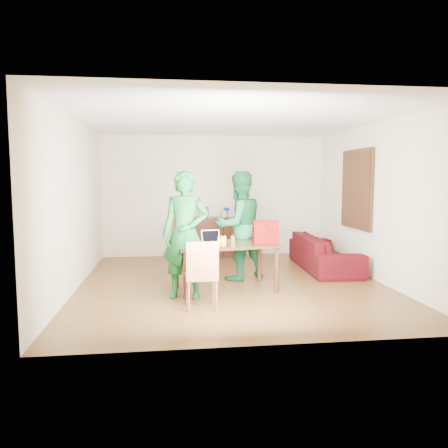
{
  "coord_description": "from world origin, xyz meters",
  "views": [
    {
      "loc": [
        -1.03,
        -7.1,
        1.76
      ],
      "look_at": [
        -0.16,
        -0.22,
        1.03
      ],
      "focal_mm": 35.0,
      "sensor_mm": 36.0,
      "label": 1
    }
  ],
  "objects": [
    {
      "name": "chair",
      "position": [
        -0.61,
        -1.35,
        0.27
      ],
      "size": [
        0.43,
        0.41,
        0.94
      ],
      "rotation": [
        0.0,
        0.0,
        0.02
      ],
      "color": "brown",
      "rests_on": "ground"
    },
    {
      "name": "bananas",
      "position": [
        -0.26,
        -0.79,
        0.78
      ],
      "size": [
        0.19,
        0.13,
        0.07
      ],
      "primitive_type": null,
      "rotation": [
        0.0,
        0.0,
        -0.11
      ],
      "color": "gold",
      "rests_on": "table"
    },
    {
      "name": "person_far",
      "position": [
        0.17,
        0.31,
        0.94
      ],
      "size": [
        1.12,
        1.01,
        1.87
      ],
      "primitive_type": "imported",
      "rotation": [
        0.0,
        0.0,
        3.54
      ],
      "color": "#145E2F",
      "rests_on": "ground"
    },
    {
      "name": "sofa",
      "position": [
        1.95,
        0.94,
        0.32
      ],
      "size": [
        0.97,
        2.25,
        0.65
      ],
      "primitive_type": "imported",
      "rotation": [
        0.0,
        0.0,
        1.52
      ],
      "color": "#3E080F",
      "rests_on": "ground"
    },
    {
      "name": "person_near",
      "position": [
        -0.8,
        -0.77,
        0.94
      ],
      "size": [
        0.77,
        0.6,
        1.87
      ],
      "primitive_type": "imported",
      "rotation": [
        0.0,
        0.0,
        -0.24
      ],
      "color": "#125522",
      "rests_on": "ground"
    },
    {
      "name": "room",
      "position": [
        0.01,
        0.13,
        1.31
      ],
      "size": [
        5.2,
        5.7,
        2.9
      ],
      "color": "#4A2C12",
      "rests_on": "ground"
    },
    {
      "name": "red_bag",
      "position": [
        0.47,
        -0.46,
        0.88
      ],
      "size": [
        0.39,
        0.24,
        0.28
      ],
      "primitive_type": "cube",
      "rotation": [
        0.0,
        0.0,
        -0.04
      ],
      "color": "maroon",
      "rests_on": "table"
    },
    {
      "name": "laptop",
      "position": [
        -0.35,
        -0.48,
        0.79
      ],
      "size": [
        0.34,
        0.27,
        0.21
      ],
      "rotation": [
        0.0,
        0.0,
        0.24
      ],
      "color": "white",
      "rests_on": "table"
    },
    {
      "name": "bottle",
      "position": [
        -0.1,
        -0.83,
        0.84
      ],
      "size": [
        0.07,
        0.07,
        0.19
      ],
      "primitive_type": "cylinder",
      "rotation": [
        0.0,
        0.0,
        -0.15
      ],
      "color": "#573413",
      "rests_on": "table"
    },
    {
      "name": "table",
      "position": [
        -0.16,
        -0.42,
        0.65
      ],
      "size": [
        1.71,
        1.13,
        0.74
      ],
      "rotation": [
        0.0,
        0.0,
        0.16
      ],
      "color": "black",
      "rests_on": "ground"
    }
  ]
}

